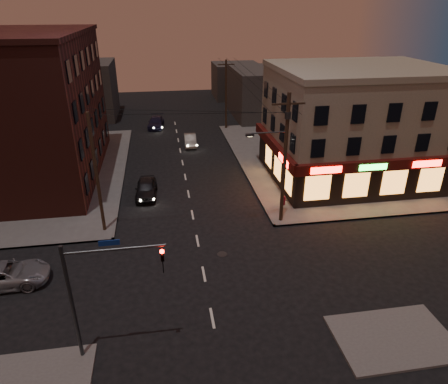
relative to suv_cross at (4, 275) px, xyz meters
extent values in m
plane|color=black|center=(12.07, -0.91, -0.72)|extent=(120.00, 120.00, 0.00)
cube|color=#514F4C|center=(30.07, 18.09, -0.65)|extent=(24.00, 28.00, 0.15)
cube|color=#514F4C|center=(-5.93, 18.09, -0.65)|extent=(24.00, 28.00, 0.15)
cube|color=tan|center=(28.07, 12.59, 4.43)|extent=(15.00, 12.00, 10.00)
cube|color=tan|center=(28.07, 12.59, 9.68)|extent=(15.20, 12.20, 0.50)
cube|color=black|center=(28.07, 6.64, 1.13)|extent=(15.12, 0.25, 3.40)
cube|color=black|center=(20.62, 12.59, 1.13)|extent=(0.25, 12.12, 3.40)
cube|color=#450E0B|center=(28.07, 6.34, 2.93)|extent=(15.60, 0.50, 0.90)
cube|color=#450E0B|center=(20.32, 12.59, 2.93)|extent=(0.50, 12.60, 0.90)
cube|color=#FF140C|center=(22.77, 6.07, 2.93)|extent=(2.60, 0.06, 0.55)
cube|color=#FF140C|center=(31.57, 6.07, 2.93)|extent=(2.60, 0.06, 0.55)
cube|color=#26FF3F|center=(26.77, 6.07, 2.93)|extent=(2.40, 0.06, 0.50)
cube|color=#FF140C|center=(20.05, 8.79, 2.93)|extent=(0.06, 2.60, 0.55)
cube|color=orange|center=(27.47, 6.49, 1.23)|extent=(12.40, 0.08, 2.20)
cube|color=orange|center=(20.47, 11.59, 1.23)|extent=(0.08, 8.40, 2.20)
cube|color=#491D17|center=(-2.43, 18.09, 5.93)|extent=(12.00, 20.00, 13.00)
cube|color=#3F3D3A|center=(26.07, 37.09, 2.78)|extent=(10.00, 12.00, 7.00)
cube|color=#3F3D3A|center=(-0.93, 41.09, 3.28)|extent=(9.00, 10.00, 8.00)
cube|color=#3F3D3A|center=(24.07, 51.09, 2.28)|extent=(8.00, 8.00, 6.00)
cylinder|color=#382619|center=(18.87, 4.89, 4.43)|extent=(0.28, 0.28, 10.00)
cube|color=#382619|center=(18.87, 4.89, 8.63)|extent=(2.40, 0.12, 0.12)
cylinder|color=#333538|center=(18.87, 4.89, 7.83)|extent=(0.44, 0.44, 0.50)
cylinder|color=#333538|center=(17.57, 4.89, 6.63)|extent=(2.60, 0.10, 0.10)
cube|color=#333538|center=(16.17, 4.89, 6.53)|extent=(0.60, 0.25, 0.18)
cube|color=#FFD88C|center=(16.17, 4.89, 6.43)|extent=(0.35, 0.15, 0.04)
cylinder|color=#382619|center=(18.87, 31.09, 3.93)|extent=(0.26, 0.26, 9.00)
cylinder|color=#382619|center=(5.27, 5.59, 3.93)|extent=(0.24, 0.24, 9.00)
cylinder|color=#333538|center=(5.47, -6.51, 2.48)|extent=(0.18, 0.18, 6.40)
cylinder|color=#333538|center=(7.67, -6.51, 5.28)|extent=(4.40, 0.12, 0.12)
imported|color=black|center=(9.67, -6.51, 4.78)|extent=(0.16, 0.20, 1.00)
sphere|color=#FF0C05|center=(9.67, -6.63, 5.03)|extent=(0.20, 0.20, 0.20)
cube|color=navy|center=(7.47, -6.51, 5.63)|extent=(0.90, 0.05, 0.25)
imported|color=gray|center=(0.00, 0.00, 0.00)|extent=(5.30, 2.65, 1.44)
imported|color=black|center=(8.34, 11.33, 0.04)|extent=(2.00, 4.53, 1.52)
imported|color=gray|center=(13.43, 24.81, -0.06)|extent=(1.54, 4.07, 1.33)
imported|color=#181831|center=(9.38, 33.38, -0.01)|extent=(2.49, 5.07, 1.42)
cylinder|color=maroon|center=(19.87, 7.37, -0.25)|extent=(0.29, 0.29, 0.64)
sphere|color=maroon|center=(19.87, 7.37, 0.10)|extent=(0.25, 0.25, 0.25)
cylinder|color=maroon|center=(19.87, 7.37, -0.13)|extent=(0.36, 0.22, 0.13)
cylinder|color=maroon|center=(19.87, 7.37, -0.13)|extent=(0.22, 0.36, 0.13)
camera|label=1|loc=(10.00, -21.63, 14.91)|focal=32.00mm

